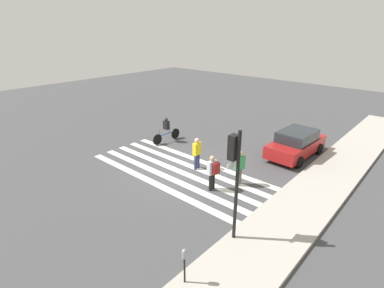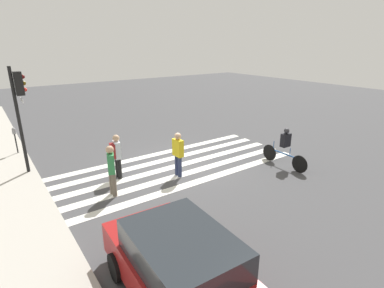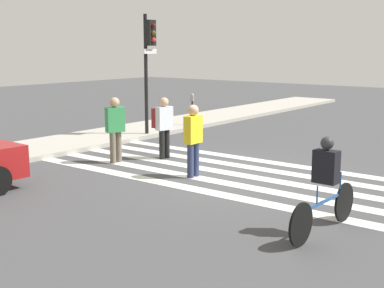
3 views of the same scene
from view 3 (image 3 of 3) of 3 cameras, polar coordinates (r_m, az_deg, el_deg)
name	(u,v)px [view 3 (image 3 of 3)]	position (r m, az deg, el deg)	size (l,w,h in m)	color
ground_plane	(232,174)	(13.22, 4.32, -3.18)	(60.00, 60.00, 0.00)	#444447
sidewalk_curb	(68,143)	(17.37, -13.11, 0.09)	(36.00, 2.50, 0.14)	#ADA89E
crosswalk_stripes	(232,174)	(13.22, 4.32, -3.16)	(3.85, 10.00, 0.01)	silver
traffic_light	(149,52)	(18.11, -4.65, 9.77)	(0.60, 0.50, 4.15)	black
parking_meter	(192,102)	(20.36, 0.02, 4.47)	(0.15, 0.15, 1.33)	black
pedestrian_adult_tall_backpack	(115,126)	(14.40, -8.19, 1.90)	(0.53, 0.37, 1.76)	#6B6051
pedestrian_child_with_backpack	(193,137)	(12.66, 0.13, 0.79)	(0.49, 0.26, 1.74)	navy
pedestrian_adult_yellow_jacket	(163,123)	(14.81, -3.11, 2.26)	(0.51, 0.45, 1.71)	black
cyclist_mid_street	(325,183)	(9.13, 14.04, -4.02)	(2.29, 0.41, 1.65)	black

